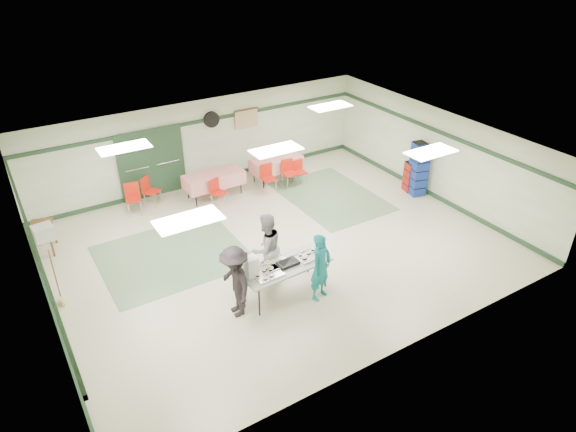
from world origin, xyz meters
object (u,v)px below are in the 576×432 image
dining_table_b (214,179)px  chair_d (217,190)px  chair_c (299,169)px  serving_table (285,266)px  volunteer_dark (235,282)px  crate_stack_red (411,177)px  chair_a (288,170)px  crate_stack_blue_b (419,173)px  dining_table_a (276,164)px  chair_loose_b (133,195)px  broom (55,275)px  volunteer_teal (321,267)px  office_printer (44,233)px  volunteer_grey (266,248)px  printer_table (41,230)px  chair_b (267,175)px  chair_loose_a (149,188)px  crate_stack_blue_a (417,168)px

dining_table_b → chair_d: 0.61m
chair_c → chair_d: chair_d is taller
serving_table → chair_c: 5.69m
volunteer_dark → crate_stack_red: 7.63m
chair_a → crate_stack_blue_b: size_ratio=0.62×
dining_table_a → chair_loose_b: chair_loose_b is taller
chair_loose_b → broom: 4.13m
volunteer_teal → dining_table_a: size_ratio=0.94×
office_printer → volunteer_grey: bearing=-43.8°
dining_table_a → printer_table: size_ratio=1.91×
chair_b → chair_loose_b: bearing=169.6°
volunteer_teal → dining_table_a: bearing=47.7°
printer_table → chair_a: bearing=14.4°
dining_table_b → chair_a: 2.37m
chair_c → crate_stack_blue_b: size_ratio=0.55×
serving_table → chair_d: 4.64m
volunteer_dark → chair_a: (4.18, 4.68, -0.29)m
chair_d → printer_table: bearing=156.9°
chair_loose_a → chair_d: bearing=-73.2°
dining_table_a → chair_c: (0.49, -0.58, -0.10)m
chair_d → chair_loose_a: chair_loose_a is taller
serving_table → volunteer_dark: (-1.25, -0.05, 0.11)m
crate_stack_blue_a → office_printer: (-10.30, 1.79, 0.09)m
volunteer_teal → office_printer: bearing=116.9°
dining_table_b → crate_stack_blue_b: 6.21m
chair_c → office_printer: size_ratio=1.70×
chair_d → printer_table: chair_d is taller
dining_table_b → broom: bearing=-151.4°
crate_stack_blue_b → printer_table: (-10.30, 2.63, -0.08)m
crate_stack_red → volunteer_grey: bearing=-164.9°
serving_table → chair_d: chair_d is taller
volunteer_teal → crate_stack_red: (5.40, 2.85, -0.32)m
volunteer_teal → chair_c: (2.73, 5.14, -0.33)m
crate_stack_red → office_printer: 10.43m
volunteer_grey → dining_table_a: (2.93, 4.51, -0.29)m
crate_stack_red → dining_table_b: bearing=151.9°
chair_b → chair_c: chair_b is taller
broom → chair_b: bearing=14.8°
chair_loose_a → crate_stack_red: crate_stack_red is taller
dining_table_a → broom: 7.78m
volunteer_dark → office_printer: (-3.06, 3.98, 0.09)m
chair_loose_b → crate_stack_blue_a: bearing=-11.8°
volunteer_grey → crate_stack_blue_a: volunteer_grey is taller
chair_b → crate_stack_red: crate_stack_red is taller
chair_b → serving_table: bearing=-113.5°
volunteer_dark → dining_table_a: bearing=146.2°
dining_table_a → chair_a: size_ratio=1.93×
dining_table_b → office_printer: office_printer is taller
chair_loose_a → volunteer_grey: bearing=-118.6°
volunteer_teal → chair_d: (-0.13, 5.13, -0.29)m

